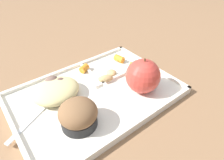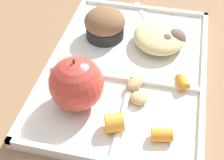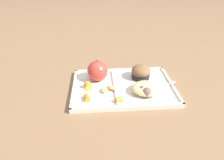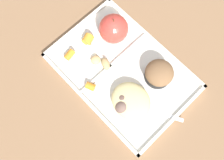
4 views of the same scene
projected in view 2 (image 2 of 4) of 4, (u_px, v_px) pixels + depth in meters
ground at (127, 72)px, 0.56m from camera, size 6.00×6.00×0.00m
lunch_tray at (127, 70)px, 0.56m from camera, size 0.38×0.27×0.02m
green_apple at (76, 84)px, 0.47m from camera, size 0.08×0.08×0.09m
bran_muffin at (105, 24)px, 0.60m from camera, size 0.08×0.08×0.06m
carrot_slice_diagonal at (182, 83)px, 0.52m from camera, size 0.03×0.03×0.02m
carrot_slice_large at (114, 123)px, 0.45m from camera, size 0.03×0.03×0.03m
carrot_slice_center at (162, 135)px, 0.44m from camera, size 0.02×0.03×0.02m
potato_chunk_large at (135, 83)px, 0.51m from camera, size 0.04×0.04×0.02m
potato_chunk_wedge at (139, 98)px, 0.49m from camera, size 0.03×0.03×0.02m
egg_noodle_pile at (160, 36)px, 0.59m from camera, size 0.11×0.10×0.04m
meatball_side at (157, 37)px, 0.59m from camera, size 0.03×0.03×0.03m
meatball_front at (165, 43)px, 0.58m from camera, size 0.04×0.04×0.04m
meatball_center at (160, 36)px, 0.59m from camera, size 0.03×0.03×0.03m
meatball_back at (175, 39)px, 0.58m from camera, size 0.04×0.04×0.04m
plastic_fork at (151, 27)px, 0.64m from camera, size 0.16×0.09×0.00m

